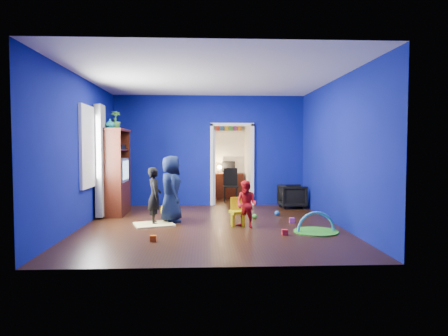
{
  "coord_description": "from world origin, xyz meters",
  "views": [
    {
      "loc": [
        -0.11,
        -7.8,
        1.54
      ],
      "look_at": [
        0.27,
        0.4,
        1.11
      ],
      "focal_mm": 32.0,
      "sensor_mm": 36.0,
      "label": 1
    }
  ],
  "objects_px": {
    "toddler_red": "(246,204)",
    "vase": "(110,123)",
    "tv_armoire": "(114,172)",
    "armchair": "(292,196)",
    "play_mat": "(316,231)",
    "kid_chair": "(238,213)",
    "folding_chair": "(231,186)",
    "hopper_ball": "(170,210)",
    "study_desk": "(229,186)",
    "crt_tv": "(116,170)",
    "child_navy": "(171,189)",
    "child_black": "(154,196)"
  },
  "relations": [
    {
      "from": "tv_armoire",
      "to": "kid_chair",
      "type": "distance_m",
      "value": 3.19
    },
    {
      "from": "armchair",
      "to": "tv_armoire",
      "type": "relative_size",
      "value": 0.33
    },
    {
      "from": "hopper_ball",
      "to": "study_desk",
      "type": "relative_size",
      "value": 0.45
    },
    {
      "from": "play_mat",
      "to": "study_desk",
      "type": "xyz_separation_m",
      "value": [
        -1.3,
        4.96,
        0.36
      ]
    },
    {
      "from": "child_navy",
      "to": "tv_armoire",
      "type": "relative_size",
      "value": 0.7
    },
    {
      "from": "hopper_ball",
      "to": "study_desk",
      "type": "distance_m",
      "value": 3.88
    },
    {
      "from": "study_desk",
      "to": "play_mat",
      "type": "bearing_deg",
      "value": -75.32
    },
    {
      "from": "play_mat",
      "to": "folding_chair",
      "type": "relative_size",
      "value": 0.87
    },
    {
      "from": "armchair",
      "to": "play_mat",
      "type": "relative_size",
      "value": 0.81
    },
    {
      "from": "toddler_red",
      "to": "vase",
      "type": "bearing_deg",
      "value": -170.79
    },
    {
      "from": "tv_armoire",
      "to": "kid_chair",
      "type": "xyz_separation_m",
      "value": [
        2.73,
        -1.47,
        -0.73
      ]
    },
    {
      "from": "play_mat",
      "to": "folding_chair",
      "type": "bearing_deg",
      "value": 107.99
    },
    {
      "from": "toddler_red",
      "to": "play_mat",
      "type": "height_order",
      "value": "toddler_red"
    },
    {
      "from": "child_black",
      "to": "play_mat",
      "type": "height_order",
      "value": "child_black"
    },
    {
      "from": "hopper_ball",
      "to": "kid_chair",
      "type": "bearing_deg",
      "value": -27.38
    },
    {
      "from": "armchair",
      "to": "child_navy",
      "type": "distance_m",
      "value": 3.44
    },
    {
      "from": "play_mat",
      "to": "kid_chair",
      "type": "bearing_deg",
      "value": 154.64
    },
    {
      "from": "child_black",
      "to": "crt_tv",
      "type": "distance_m",
      "value": 1.68
    },
    {
      "from": "crt_tv",
      "to": "kid_chair",
      "type": "distance_m",
      "value": 3.16
    },
    {
      "from": "child_navy",
      "to": "folding_chair",
      "type": "height_order",
      "value": "child_navy"
    },
    {
      "from": "child_black",
      "to": "child_navy",
      "type": "height_order",
      "value": "child_navy"
    },
    {
      "from": "child_black",
      "to": "crt_tv",
      "type": "height_order",
      "value": "crt_tv"
    },
    {
      "from": "vase",
      "to": "study_desk",
      "type": "bearing_deg",
      "value": 48.17
    },
    {
      "from": "tv_armoire",
      "to": "folding_chair",
      "type": "xyz_separation_m",
      "value": [
        2.81,
        1.88,
        -0.52
      ]
    },
    {
      "from": "armchair",
      "to": "folding_chair",
      "type": "xyz_separation_m",
      "value": [
        -1.5,
        1.1,
        0.17
      ]
    },
    {
      "from": "toddler_red",
      "to": "study_desk",
      "type": "distance_m",
      "value": 4.51
    },
    {
      "from": "armchair",
      "to": "crt_tv",
      "type": "bearing_deg",
      "value": 96.94
    },
    {
      "from": "child_black",
      "to": "hopper_ball",
      "type": "relative_size",
      "value": 2.88
    },
    {
      "from": "hopper_ball",
      "to": "study_desk",
      "type": "xyz_separation_m",
      "value": [
        1.47,
        3.59,
        0.18
      ]
    },
    {
      "from": "child_navy",
      "to": "folding_chair",
      "type": "bearing_deg",
      "value": -38.65
    },
    {
      "from": "toddler_red",
      "to": "kid_chair",
      "type": "bearing_deg",
      "value": 161.57
    },
    {
      "from": "vase",
      "to": "child_black",
      "type": "bearing_deg",
      "value": -41.01
    },
    {
      "from": "child_black",
      "to": "tv_armoire",
      "type": "height_order",
      "value": "tv_armoire"
    },
    {
      "from": "toddler_red",
      "to": "tv_armoire",
      "type": "relative_size",
      "value": 0.46
    },
    {
      "from": "child_black",
      "to": "armchair",
      "type": "bearing_deg",
      "value": -70.35
    },
    {
      "from": "armchair",
      "to": "hopper_ball",
      "type": "bearing_deg",
      "value": 113.91
    },
    {
      "from": "child_navy",
      "to": "kid_chair",
      "type": "bearing_deg",
      "value": -121.8
    },
    {
      "from": "kid_chair",
      "to": "folding_chair",
      "type": "relative_size",
      "value": 0.54
    },
    {
      "from": "study_desk",
      "to": "tv_armoire",
      "type": "bearing_deg",
      "value": -134.7
    },
    {
      "from": "crt_tv",
      "to": "play_mat",
      "type": "relative_size",
      "value": 0.87
    },
    {
      "from": "toddler_red",
      "to": "crt_tv",
      "type": "distance_m",
      "value": 3.35
    },
    {
      "from": "armchair",
      "to": "hopper_ball",
      "type": "xyz_separation_m",
      "value": [
        -2.97,
        -1.53,
        -0.1
      ]
    },
    {
      "from": "child_navy",
      "to": "vase",
      "type": "height_order",
      "value": "vase"
    },
    {
      "from": "child_black",
      "to": "folding_chair",
      "type": "height_order",
      "value": "child_black"
    },
    {
      "from": "study_desk",
      "to": "folding_chair",
      "type": "distance_m",
      "value": 0.96
    },
    {
      "from": "child_navy",
      "to": "kid_chair",
      "type": "distance_m",
      "value": 1.49
    },
    {
      "from": "play_mat",
      "to": "study_desk",
      "type": "relative_size",
      "value": 0.91
    },
    {
      "from": "vase",
      "to": "crt_tv",
      "type": "bearing_deg",
      "value": 82.41
    },
    {
      "from": "child_black",
      "to": "folding_chair",
      "type": "xyz_separation_m",
      "value": [
        1.73,
        3.12,
        -0.11
      ]
    },
    {
      "from": "kid_chair",
      "to": "play_mat",
      "type": "bearing_deg",
      "value": -43.58
    }
  ]
}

